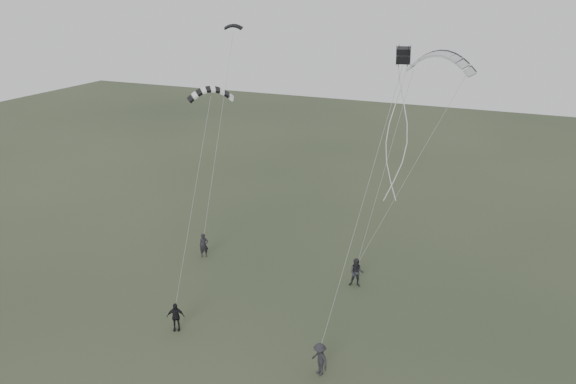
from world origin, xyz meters
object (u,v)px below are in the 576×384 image
at_px(flyer_left, 204,245).
at_px(flyer_far, 320,359).
at_px(kite_pale_large, 441,54).
at_px(kite_striped, 211,89).
at_px(flyer_right, 356,273).
at_px(kite_box, 403,55).
at_px(kite_dark_small, 233,26).
at_px(flyer_center, 176,317).

relative_size(flyer_left, flyer_far, 1.00).
bearing_deg(flyer_left, kite_pale_large, -22.18).
relative_size(flyer_left, kite_striped, 0.63).
bearing_deg(kite_striped, flyer_right, -28.57).
relative_size(kite_pale_large, kite_striped, 1.55).
distance_m(kite_striped, kite_box, 13.08).
height_order(flyer_left, kite_box, kite_box).
relative_size(flyer_far, kite_pale_large, 0.41).
distance_m(flyer_far, kite_striped, 17.76).
relative_size(flyer_left, kite_pale_large, 0.41).
distance_m(kite_dark_small, kite_box, 16.62).
xyz_separation_m(flyer_center, kite_pale_large, (11.57, 13.89, 13.91)).
bearing_deg(flyer_center, kite_dark_small, 76.04).
relative_size(flyer_far, kite_dark_small, 1.39).
bearing_deg(flyer_right, flyer_center, -142.23).
bearing_deg(kite_striped, flyer_far, -74.13).
relative_size(flyer_center, kite_box, 2.37).
bearing_deg(kite_striped, kite_box, -46.96).
xyz_separation_m(kite_pale_large, kite_striped, (-13.13, -6.24, -2.13)).
xyz_separation_m(flyer_left, flyer_right, (11.55, 0.25, 0.08)).
height_order(flyer_left, flyer_center, flyer_left).
bearing_deg(flyer_right, kite_box, -62.06).
bearing_deg(flyer_far, flyer_left, 176.83).
bearing_deg(flyer_far, kite_pale_large, 113.29).
distance_m(flyer_center, kite_dark_small, 20.92).
bearing_deg(flyer_left, flyer_right, -39.81).
distance_m(flyer_center, kite_box, 19.10).
xyz_separation_m(flyer_left, kite_box, (14.42, -3.41, 14.64)).
relative_size(flyer_right, kite_dark_small, 1.50).
height_order(flyer_center, kite_box, kite_box).
xyz_separation_m(flyer_far, kite_striped, (-10.56, 8.12, 11.75)).
height_order(flyer_right, flyer_center, flyer_right).
height_order(kite_dark_small, kite_pale_large, kite_dark_small).
bearing_deg(kite_pale_large, kite_box, -80.27).
bearing_deg(flyer_right, kite_dark_small, 146.24).
distance_m(flyer_left, kite_box, 20.83).
bearing_deg(kite_pale_large, kite_striped, -140.97).
height_order(kite_dark_small, kite_striped, kite_dark_small).
xyz_separation_m(flyer_center, kite_dark_small, (-3.21, 13.95, 15.24)).
relative_size(flyer_left, kite_dark_small, 1.38).
bearing_deg(kite_dark_small, flyer_right, -38.88).
bearing_deg(flyer_center, kite_box, -0.95).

